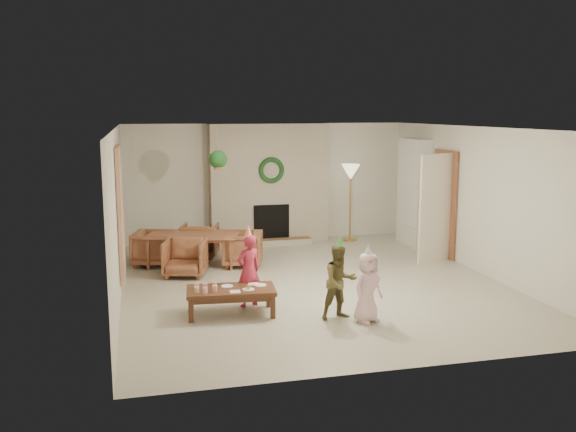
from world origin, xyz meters
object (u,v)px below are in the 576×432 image
object	(u,v)px
dining_chair_near	(185,258)
dining_chair_far	(200,240)
coffee_table_top	(231,290)
dining_chair_left	(154,248)
dining_chair_right	(242,249)
child_red	(248,271)
dining_table	(193,250)
child_pink	(368,287)
child_plaid	(340,282)

from	to	relation	value
dining_chair_near	dining_chair_far	bearing A→B (deg)	90.00
coffee_table_top	dining_chair_left	bearing A→B (deg)	112.57
dining_chair_right	child_red	size ratio (longest dim) A/B	0.66
dining_chair_left	dining_table	bearing A→B (deg)	-90.00
dining_table	child_pink	world-z (taller)	child_pink
dining_chair_left	child_pink	world-z (taller)	child_pink
dining_chair_right	child_plaid	bearing A→B (deg)	29.91
child_pink	dining_table	bearing A→B (deg)	92.89
dining_chair_right	child_pink	world-z (taller)	child_pink
coffee_table_top	dining_chair_right	bearing A→B (deg)	82.33
child_red	dining_table	bearing A→B (deg)	-98.80
dining_chair_far	child_pink	size ratio (longest dim) A/B	0.74
dining_table	child_red	distance (m)	2.62
coffee_table_top	dining_table	bearing A→B (deg)	100.48
dining_chair_left	coffee_table_top	size ratio (longest dim) A/B	0.58
dining_table	dining_chair_near	xyz separation A→B (m)	(-0.19, -0.69, 0.03)
dining_chair_left	child_plaid	distance (m)	4.26
dining_chair_near	child_pink	size ratio (longest dim) A/B	0.74
dining_chair_far	child_red	bearing A→B (deg)	112.10
dining_chair_left	dining_chair_right	bearing A→B (deg)	-90.00
dining_chair_near	dining_chair_left	world-z (taller)	same
dining_chair_left	coffee_table_top	xyz separation A→B (m)	(0.95, -3.04, 0.03)
dining_table	child_red	world-z (taller)	child_red
child_red	dining_chair_far	bearing A→B (deg)	-104.71
coffee_table_top	child_pink	size ratio (longest dim) A/B	1.28
dining_chair_far	dining_chair_near	bearing A→B (deg)	90.00
child_plaid	child_pink	bearing A→B (deg)	-41.02
dining_chair_far	dining_chair_right	size ratio (longest dim) A/B	1.00
dining_chair_left	dining_chair_near	bearing A→B (deg)	-135.00
dining_chair_left	dining_chair_right	xyz separation A→B (m)	(1.55, -0.43, 0.00)
child_pink	child_red	bearing A→B (deg)	118.16
dining_chair_near	dining_chair_far	xyz separation A→B (m)	(0.38, 1.38, 0.00)
coffee_table_top	child_pink	world-z (taller)	child_pink
dining_chair_near	child_red	xyz separation A→B (m)	(0.76, -1.86, 0.21)
child_pink	dining_chair_far	bearing A→B (deg)	86.65
dining_table	dining_chair_left	size ratio (longest dim) A/B	2.34
dining_chair_far	child_plaid	distance (m)	4.31
dining_table	dining_chair_right	distance (m)	0.89
dining_chair_right	child_plaid	world-z (taller)	child_plaid
dining_table	coffee_table_top	size ratio (longest dim) A/B	1.35
dining_chair_right	coffee_table_top	world-z (taller)	dining_chair_right
dining_chair_left	dining_chair_right	distance (m)	1.61
dining_chair_far	dining_chair_left	distance (m)	1.01
dining_chair_left	coffee_table_top	bearing A→B (deg)	-147.07
dining_table	child_pink	xyz separation A→B (m)	(1.98, -3.56, 0.18)
dining_chair_left	child_pink	size ratio (longest dim) A/B	0.74
child_plaid	dining_chair_right	bearing A→B (deg)	96.41
child_plaid	child_pink	xyz separation A→B (m)	(0.32, -0.21, -0.04)
dining_table	dining_chair_left	xyz separation A→B (m)	(-0.69, 0.19, 0.03)
child_red	child_pink	size ratio (longest dim) A/B	1.11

